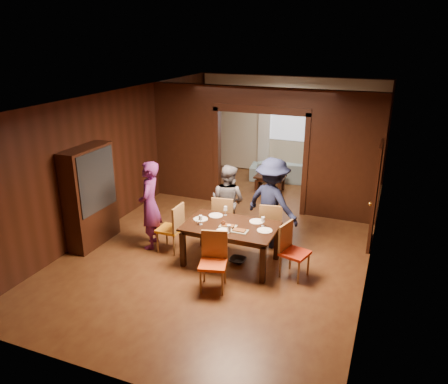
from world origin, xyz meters
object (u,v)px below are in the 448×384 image
at_px(coffee_table, 270,183).
at_px(hutch, 90,197).
at_px(person_grey, 228,202).
at_px(person_navy, 272,203).
at_px(chair_right, 295,252).
at_px(chair_left, 170,228).
at_px(chair_far_l, 225,217).
at_px(sofa, 285,171).
at_px(dining_table, 231,244).
at_px(person_purple, 150,205).
at_px(chair_near, 213,263).
at_px(chair_far_r, 271,225).

bearing_deg(coffee_table, hutch, -119.31).
height_order(person_grey, person_navy, person_navy).
height_order(person_navy, chair_right, person_navy).
bearing_deg(person_grey, chair_right, 158.84).
relative_size(chair_left, chair_right, 1.00).
bearing_deg(chair_far_l, person_grey, -101.42).
relative_size(person_grey, chair_right, 1.61).
distance_m(sofa, dining_table, 5.10).
xyz_separation_m(chair_left, chair_right, (2.49, -0.06, 0.00)).
bearing_deg(sofa, person_purple, 65.22).
relative_size(sofa, chair_far_l, 2.05).
relative_size(sofa, chair_near, 2.05).
xyz_separation_m(dining_table, coffee_table, (-0.43, 4.10, -0.18)).
distance_m(person_grey, chair_right, 2.00).
distance_m(person_purple, sofa, 5.29).
height_order(coffee_table, chair_far_r, chair_far_r).
bearing_deg(dining_table, chair_right, -2.03).
bearing_deg(coffee_table, chair_left, -101.69).
bearing_deg(chair_near, chair_left, 129.61).
bearing_deg(sofa, person_navy, 91.63).
distance_m(dining_table, chair_far_l, 1.01).
height_order(chair_far_l, chair_near, same).
height_order(person_navy, chair_left, person_navy).
bearing_deg(chair_far_l, coffee_table, -97.47).
distance_m(person_grey, chair_near, 2.03).
height_order(person_grey, chair_left, person_grey).
height_order(person_purple, chair_far_l, person_purple).
bearing_deg(chair_far_l, person_purple, 27.26).
bearing_deg(person_navy, chair_far_l, 28.40).
height_order(sofa, chair_left, chair_left).
bearing_deg(chair_left, dining_table, 89.51).
relative_size(coffee_table, chair_near, 0.82).
distance_m(chair_right, chair_far_l, 1.92).
bearing_deg(person_navy, person_purple, 45.83).
height_order(chair_right, chair_far_l, same).
relative_size(person_grey, sofa, 0.79).
bearing_deg(chair_far_l, person_navy, 178.74).
distance_m(chair_near, hutch, 3.04).
relative_size(chair_far_l, chair_far_r, 1.00).
distance_m(person_grey, sofa, 4.11).
xyz_separation_m(person_purple, person_grey, (1.25, 0.98, -0.10)).
bearing_deg(chair_right, sofa, 31.25).
xyz_separation_m(chair_far_l, chair_near, (0.51, -1.82, 0.00)).
height_order(person_purple, chair_near, person_purple).
relative_size(person_grey, chair_left, 1.61).
distance_m(person_grey, person_navy, 0.96).
xyz_separation_m(chair_far_r, chair_near, (-0.47, -1.81, 0.00)).
bearing_deg(dining_table, person_grey, 113.94).
xyz_separation_m(person_purple, hutch, (-1.17, -0.30, 0.12)).
relative_size(chair_far_r, hutch, 0.48).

